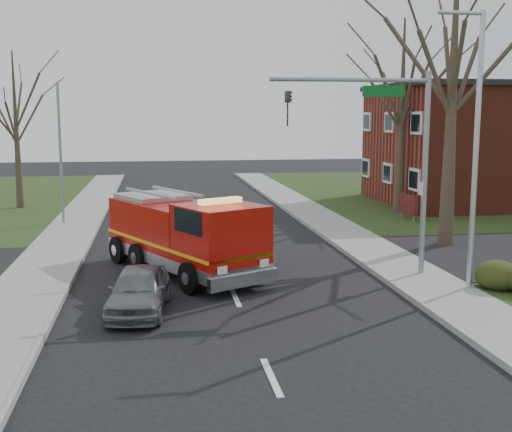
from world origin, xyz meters
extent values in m
plane|color=black|center=(0.00, 0.00, 0.00)|extent=(120.00, 120.00, 0.00)
cube|color=gray|center=(6.20, 0.00, 0.07)|extent=(2.40, 80.00, 0.15)
cube|color=gray|center=(-6.20, 0.00, 0.07)|extent=(2.40, 80.00, 0.15)
cube|color=maroon|center=(19.00, 18.00, 3.50)|extent=(15.00, 10.00, 7.00)
cube|color=black|center=(19.00, 18.00, 7.10)|extent=(15.40, 10.40, 0.30)
cube|color=silver|center=(11.45, 18.00, 2.00)|extent=(0.12, 1.40, 1.20)
cube|color=#551316|center=(10.50, 12.50, 0.90)|extent=(0.12, 2.00, 1.00)
cylinder|color=gray|center=(10.50, 11.70, 0.45)|extent=(0.08, 0.08, 0.90)
cylinder|color=gray|center=(10.50, 13.30, 0.45)|extent=(0.08, 0.08, 0.90)
cone|color=#34291F|center=(9.50, 6.00, 6.00)|extent=(0.64, 0.64, 12.00)
cone|color=#34291F|center=(11.00, 15.00, 5.25)|extent=(0.56, 0.56, 10.50)
cone|color=#34291F|center=(-10.00, 20.00, 4.50)|extent=(0.44, 0.44, 9.00)
cylinder|color=gray|center=(6.50, 1.50, 3.40)|extent=(0.18, 0.18, 6.80)
cylinder|color=gray|center=(3.90, 1.50, 6.50)|extent=(5.20, 0.14, 0.14)
cube|color=#0C591E|center=(5.00, 1.50, 6.15)|extent=(1.40, 0.06, 0.35)
imported|color=black|center=(1.90, 1.50, 6.15)|extent=(0.22, 0.18, 1.10)
cylinder|color=#B7BABF|center=(7.20, -0.50, 4.20)|extent=(0.16, 0.16, 8.40)
cylinder|color=#B7BABF|center=(6.50, -0.50, 8.30)|extent=(1.40, 0.12, 0.12)
cylinder|color=gray|center=(-6.80, 14.00, 3.50)|extent=(0.14, 0.14, 7.00)
cube|color=#A70D07|center=(-1.88, 4.31, 1.40)|extent=(4.26, 5.26, 1.90)
cube|color=#A70D07|center=(-0.29, 1.26, 1.54)|extent=(3.17, 3.17, 2.17)
cube|color=#B7BABF|center=(-1.38, 3.35, 0.63)|extent=(5.36, 7.36, 0.41)
cube|color=#E5B20C|center=(-1.38, 3.35, 1.13)|extent=(5.37, 7.37, 0.11)
cube|color=black|center=(0.16, 0.37, 2.22)|extent=(1.87, 1.03, 0.77)
cube|color=#E5D866|center=(-0.29, 1.26, 2.76)|extent=(1.43, 0.95, 0.16)
cylinder|color=black|center=(-1.30, 0.63, 0.50)|extent=(0.74, 1.03, 1.00)
cylinder|color=black|center=(0.79, 1.72, 0.50)|extent=(0.74, 1.03, 1.00)
cylinder|color=black|center=(-3.67, 5.22, 0.50)|extent=(0.74, 1.03, 1.00)
cylinder|color=black|center=(-1.58, 6.30, 0.50)|extent=(0.74, 1.03, 1.00)
imported|color=slate|center=(-2.80, -1.00, 0.64)|extent=(1.95, 3.89, 1.27)
camera|label=1|loc=(-2.30, -18.41, 5.37)|focal=45.00mm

